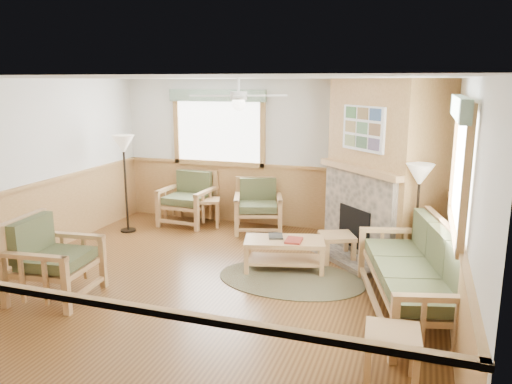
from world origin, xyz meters
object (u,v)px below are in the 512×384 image
(sofa, at_px, (413,272))
(end_table_sofa, at_px, (391,358))
(floor_lamp_left, at_px, (126,184))
(armchair_back_left, at_px, (187,198))
(floor_lamp_right, at_px, (416,223))
(coffee_table, at_px, (284,254))
(armchair_back_right, at_px, (258,206))
(end_table_chairs, at_px, (207,212))
(footstool, at_px, (337,248))
(armchair_left, at_px, (54,258))

(sofa, distance_m, end_table_sofa, 1.54)
(end_table_sofa, distance_m, floor_lamp_left, 5.89)
(armchair_back_left, height_order, floor_lamp_right, floor_lamp_right)
(floor_lamp_right, bearing_deg, coffee_table, -173.36)
(armchair_back_right, height_order, end_table_chairs, armchair_back_right)
(end_table_chairs, bearing_deg, coffee_table, -40.98)
(coffee_table, bearing_deg, end_table_chairs, 124.32)
(end_table_sofa, xyz_separation_m, floor_lamp_right, (0.13, 2.62, 0.54))
(coffee_table, distance_m, floor_lamp_right, 1.88)
(sofa, height_order, floor_lamp_left, floor_lamp_left)
(end_table_sofa, bearing_deg, coffee_table, 124.30)
(armchair_back_right, distance_m, floor_lamp_left, 2.39)
(sofa, relative_size, floor_lamp_right, 1.39)
(end_table_chairs, bearing_deg, footstool, -23.18)
(sofa, xyz_separation_m, end_table_sofa, (-0.13, -1.51, -0.25))
(armchair_back_left, distance_m, armchair_back_right, 1.41)
(sofa, bearing_deg, floor_lamp_left, -124.90)
(armchair_back_right, relative_size, footstool, 1.92)
(end_table_sofa, relative_size, footstool, 1.10)
(armchair_back_right, xyz_separation_m, end_table_sofa, (2.60, -4.11, -0.20))
(armchair_left, bearing_deg, sofa, -83.79)
(end_table_chairs, relative_size, footstool, 1.06)
(coffee_table, height_order, floor_lamp_right, floor_lamp_right)
(armchair_left, distance_m, coffee_table, 3.07)
(end_table_sofa, height_order, floor_lamp_right, floor_lamp_right)
(armchair_back_left, height_order, end_table_sofa, armchair_back_left)
(coffee_table, bearing_deg, armchair_left, -158.27)
(coffee_table, xyz_separation_m, end_table_sofa, (1.64, -2.41, 0.04))
(footstool, height_order, floor_lamp_right, floor_lamp_right)
(sofa, distance_m, armchair_back_left, 4.89)
(sofa, bearing_deg, end_table_chairs, -139.69)
(sofa, height_order, end_table_chairs, sofa)
(armchair_back_right, height_order, floor_lamp_left, floor_lamp_left)
(footstool, bearing_deg, coffee_table, -138.66)
(floor_lamp_left, relative_size, floor_lamp_right, 1.09)
(end_table_chairs, relative_size, end_table_sofa, 0.96)
(end_table_sofa, height_order, footstool, end_table_sofa)
(armchair_back_right, height_order, end_table_sofa, armchair_back_right)
(armchair_back_left, distance_m, end_table_chairs, 0.47)
(coffee_table, bearing_deg, armchair_back_right, 104.68)
(armchair_back_right, distance_m, armchair_left, 3.83)
(armchair_back_left, height_order, armchair_left, armchair_left)
(coffee_table, relative_size, floor_lamp_right, 0.70)
(armchair_back_right, relative_size, coffee_table, 0.82)
(end_table_chairs, bearing_deg, floor_lamp_left, -147.08)
(footstool, xyz_separation_m, floor_lamp_right, (1.11, -0.37, 0.60))
(armchair_left, relative_size, coffee_table, 0.90)
(armchair_left, relative_size, end_table_sofa, 1.92)
(armchair_back_left, bearing_deg, footstool, -17.45)
(footstool, height_order, floor_lamp_left, floor_lamp_left)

